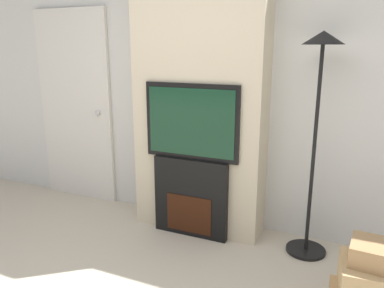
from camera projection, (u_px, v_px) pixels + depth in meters
The scene contains 6 objects.
wall_back at pixel (208, 85), 3.53m from camera, with size 6.00×0.06×2.70m.
chimney_breast at pixel (200, 87), 3.34m from camera, with size 1.20×0.35×2.70m.
fireplace at pixel (192, 197), 3.43m from camera, with size 0.70×0.15×0.73m.
television at pixel (192, 122), 3.26m from camera, with size 0.87×0.07×0.67m.
floor_lamp at pixel (319, 96), 2.87m from camera, with size 0.33×0.33×1.81m.
entry_door at pixel (76, 107), 4.16m from camera, with size 0.94×0.09×2.10m.
Camera 1 is at (1.29, -1.28, 1.69)m, focal length 35.00 mm.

